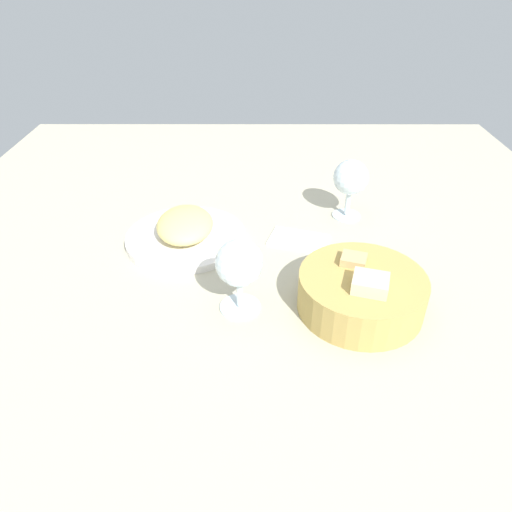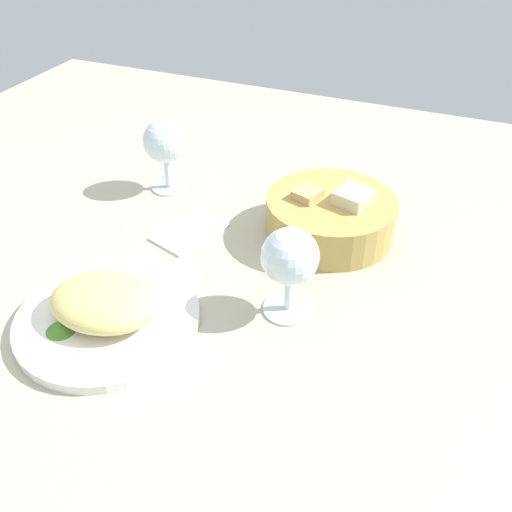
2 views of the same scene
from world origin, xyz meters
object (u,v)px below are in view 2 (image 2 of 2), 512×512
wine_glass_far (164,144)px  folded_napkin (187,230)px  bread_basket (331,216)px  plate (110,319)px  wine_glass_near (290,260)px

wine_glass_far → folded_napkin: size_ratio=1.13×
bread_basket → folded_napkin: size_ratio=1.78×
folded_napkin → bread_basket: bearing=-50.6°
plate → wine_glass_far: 35.01cm
bread_basket → wine_glass_near: wine_glass_near is taller
bread_basket → wine_glass_near: size_ratio=1.59×
plate → bread_basket: 35.98cm
wine_glass_far → folded_napkin: bearing=-49.1°
plate → wine_glass_far: size_ratio=1.85×
plate → folded_napkin: 21.75cm
plate → wine_glass_near: wine_glass_near is taller
wine_glass_near → plate: bearing=-150.8°
wine_glass_near → folded_napkin: size_ratio=1.12×
bread_basket → folded_napkin: 22.29cm
wine_glass_near → wine_glass_far: size_ratio=0.99×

